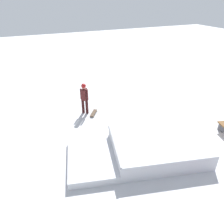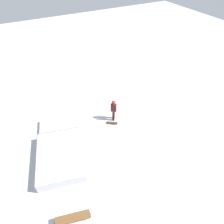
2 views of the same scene
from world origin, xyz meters
name	(u,v)px [view 1 (image 1 of 2)]	position (x,y,z in m)	size (l,w,h in m)	color
ground_plane	(162,129)	(0.00, 0.00, 0.00)	(60.00, 60.00, 0.00)	silver
skate_ramp	(146,149)	(1.75, 1.35, 0.32)	(5.87, 3.82, 0.74)	silver
skater	(84,96)	(2.95, -3.02, 1.01)	(0.40, 0.44, 1.73)	black
skateboard	(94,113)	(2.58, -2.69, 0.08)	(0.62, 0.77, 0.09)	#3F2D1E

